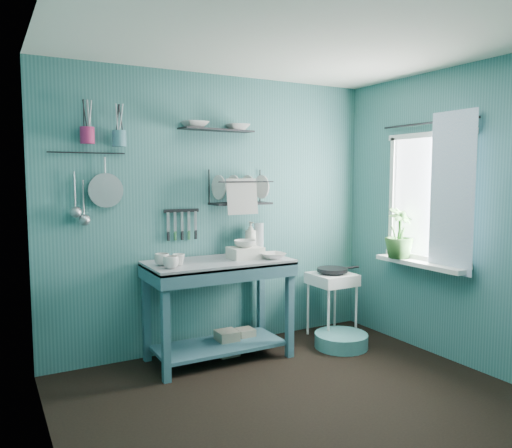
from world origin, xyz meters
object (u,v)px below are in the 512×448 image
utensil_cup_magenta (87,135)px  wash_tub (245,253)px  frying_pan (332,270)px  hotplate_stand (332,305)px  dish_rack (241,187)px  mug_left (171,262)px  mug_right (162,260)px  storage_tin_large (227,343)px  floor_basin (341,340)px  water_bottle (259,238)px  potted_plant (399,233)px  mug_mid (179,260)px  colander (106,190)px  utensil_cup_teal (119,139)px  storage_tin_small (245,339)px  soap_bottle (251,238)px  work_counter (219,310)px

utensil_cup_magenta → wash_tub: bearing=-12.6°
wash_tub → frying_pan: wash_tub is taller
hotplate_stand → frying_pan: frying_pan is taller
wash_tub → dish_rack: 0.62m
mug_left → mug_right: (-0.02, 0.16, 0.00)m
utensil_cup_magenta → storage_tin_large: size_ratio=0.59×
mug_right → frying_pan: (1.73, 0.01, -0.25)m
mug_left → storage_tin_large: bearing=19.9°
mug_left → floor_basin: mug_left is taller
water_bottle → potted_plant: (1.10, -0.70, 0.05)m
hotplate_stand → potted_plant: bearing=-62.3°
mug_mid → dish_rack: bearing=21.0°
utensil_cup_magenta → colander: (0.14, 0.03, -0.44)m
wash_tub → potted_plant: size_ratio=0.60×
mug_right → utensil_cup_magenta: utensil_cup_magenta is taller
mug_left → utensil_cup_teal: utensil_cup_teal is taller
hotplate_stand → storage_tin_small: hotplate_stand is taller
utensil_cup_teal → mug_left: bearing=-56.8°
mug_right → utensil_cup_magenta: (-0.50, 0.26, 0.99)m
soap_bottle → storage_tin_small: size_ratio=1.49×
water_bottle → work_counter: bearing=-157.1°
frying_pan → colander: bearing=172.5°
work_counter → potted_plant: (1.62, -0.48, 0.63)m
water_bottle → colander: bearing=177.1°
frying_pan → storage_tin_large: frying_pan is taller
utensil_cup_magenta → potted_plant: 2.85m
water_bottle → storage_tin_small: 0.95m
colander → storage_tin_large: 1.69m
utensil_cup_teal → colander: bearing=165.1°
water_bottle → wash_tub: bearing=-138.4°
frying_pan → utensil_cup_magenta: bearing=173.7°
wash_tub → utensil_cup_magenta: 1.62m
mug_mid → hotplate_stand: bearing=2.6°
mug_right → utensil_cup_teal: utensil_cup_teal is taller
water_bottle → storage_tin_large: size_ratio=1.27×
colander → mug_left: bearing=-49.2°
storage_tin_large → storage_tin_small: size_ratio=1.10×
wash_tub → utensil_cup_magenta: (-1.25, 0.28, 0.99)m
frying_pan → storage_tin_small: 1.09m
frying_pan → colander: 2.26m
storage_tin_small → colander: bearing=169.8°
mug_left → water_bottle: 1.07m
work_counter → mug_right: (-0.50, 0.00, 0.48)m
mug_right → soap_bottle: soap_bottle is taller
mug_right → dish_rack: 1.02m
soap_bottle → mug_right: bearing=-167.7°
mug_left → potted_plant: size_ratio=0.26×
mug_mid → utensil_cup_teal: utensil_cup_teal is taller
mug_mid → hotplate_stand: mug_mid is taller
work_counter → dish_rack: dish_rack is taller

